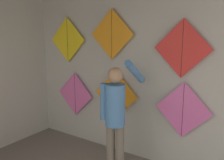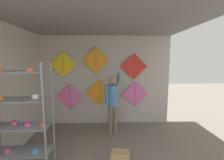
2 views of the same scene
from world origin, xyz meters
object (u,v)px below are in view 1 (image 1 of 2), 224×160
at_px(kite_1, 116,95).
at_px(kite_3, 68,40).
at_px(kite_4, 112,34).
at_px(kite_5, 182,49).
at_px(kite_0, 75,94).
at_px(shopkeeper, 116,113).
at_px(kite_2, 183,110).

distance_m(kite_1, kite_3, 1.40).
relative_size(kite_3, kite_4, 1.00).
bearing_deg(kite_5, kite_4, 180.00).
xyz_separation_m(kite_3, kite_4, (0.99, 0.00, 0.11)).
relative_size(kite_0, kite_3, 1.00).
xyz_separation_m(shopkeeper, kite_5, (0.69, 0.63, 0.88)).
relative_size(shopkeeper, kite_4, 2.07).
bearing_deg(kite_1, kite_4, 180.00).
height_order(kite_3, kite_5, kite_3).
height_order(kite_1, kite_4, kite_4).
relative_size(kite_0, kite_1, 1.00).
bearing_deg(kite_2, shopkeeper, -139.93).
bearing_deg(kite_1, kite_0, 180.00).
bearing_deg(kite_0, kite_1, 0.00).
relative_size(kite_2, kite_5, 1.00).
xyz_separation_m(kite_0, kite_2, (2.08, 0.00, 0.07)).
height_order(kite_3, kite_4, kite_4).
xyz_separation_m(kite_1, kite_5, (1.10, 0.00, 0.82)).
bearing_deg(kite_1, kite_3, 180.00).
bearing_deg(kite_5, kite_0, 180.00).
xyz_separation_m(kite_4, kite_5, (1.18, 0.00, -0.18)).
height_order(kite_1, kite_5, kite_5).
xyz_separation_m(kite_2, kite_3, (-2.23, 0.00, 0.95)).
height_order(shopkeeper, kite_5, kite_5).
distance_m(kite_0, kite_4, 1.41).
bearing_deg(kite_2, kite_1, 180.00).
height_order(shopkeeper, kite_3, kite_3).
xyz_separation_m(kite_0, kite_3, (-0.15, 0.00, 1.02)).
bearing_deg(kite_5, shopkeeper, -137.62).
xyz_separation_m(kite_2, kite_4, (-1.24, 0.00, 1.06)).
xyz_separation_m(shopkeeper, kite_3, (-1.49, 0.63, 0.95)).
xyz_separation_m(kite_1, kite_4, (-0.08, 0.00, 1.00)).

